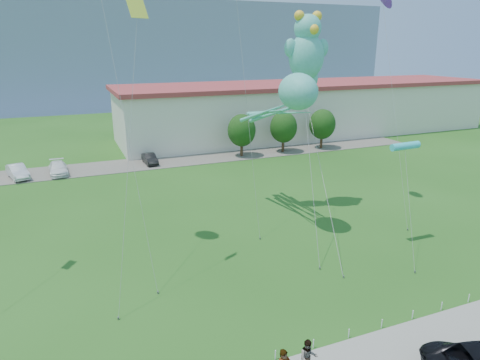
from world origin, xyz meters
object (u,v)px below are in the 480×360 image
object	(u,v)px
warehouse	(310,108)
pedestrian_right	(308,358)
octopus_kite	(288,101)
teddy_bear_kite	(307,51)
parked_car_black	(150,159)
parked_car_silver	(18,171)
parked_car_white	(58,168)

from	to	relation	value
warehouse	pedestrian_right	size ratio (longest dim) A/B	36.13
octopus_kite	teddy_bear_kite	world-z (taller)	teddy_bear_kite
parked_car_black	teddy_bear_kite	bearing A→B (deg)	-66.58
octopus_kite	parked_car_silver	bearing A→B (deg)	133.51
pedestrian_right	parked_car_black	distance (m)	37.41
warehouse	parked_car_silver	xyz separation A→B (m)	(-41.97, -9.83, -3.34)
parked_car_silver	octopus_kite	distance (m)	31.33
pedestrian_right	parked_car_silver	size ratio (longest dim) A/B	0.38
parked_car_white	octopus_kite	xyz separation A→B (m)	(16.64, -21.74, 9.03)
parked_car_silver	teddy_bear_kite	size ratio (longest dim) A/B	0.27
parked_car_silver	teddy_bear_kite	xyz separation A→B (m)	(23.78, -18.91, 12.49)
parked_car_silver	warehouse	bearing A→B (deg)	-3.56
parked_car_white	teddy_bear_kite	world-z (taller)	teddy_bear_kite
parked_car_silver	parked_car_black	size ratio (longest dim) A/B	1.18
parked_car_black	octopus_kite	xyz separation A→B (m)	(6.41, -22.28, 9.08)
pedestrian_right	parked_car_white	world-z (taller)	pedestrian_right
pedestrian_right	parked_car_silver	world-z (taller)	pedestrian_right
parked_car_white	pedestrian_right	bearing A→B (deg)	-78.25
pedestrian_right	octopus_kite	xyz separation A→B (m)	(6.89, 15.13, 8.80)
octopus_kite	warehouse	bearing A→B (deg)	56.03
octopus_kite	parked_car_white	bearing A→B (deg)	127.43
warehouse	parked_car_white	bearing A→B (deg)	-165.43
pedestrian_right	parked_car_black	bearing A→B (deg)	104.08
parked_car_white	teddy_bear_kite	distance (m)	30.07
teddy_bear_kite	warehouse	bearing A→B (deg)	57.69
pedestrian_right	parked_car_silver	distance (m)	39.39
pedestrian_right	parked_car_white	distance (m)	38.14
parked_car_silver	octopus_kite	bearing A→B (deg)	-63.23
octopus_kite	pedestrian_right	bearing A→B (deg)	-114.49
parked_car_white	parked_car_silver	bearing A→B (deg)	176.49
parked_car_silver	parked_car_black	world-z (taller)	parked_car_silver
pedestrian_right	parked_car_silver	bearing A→B (deg)	125.30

